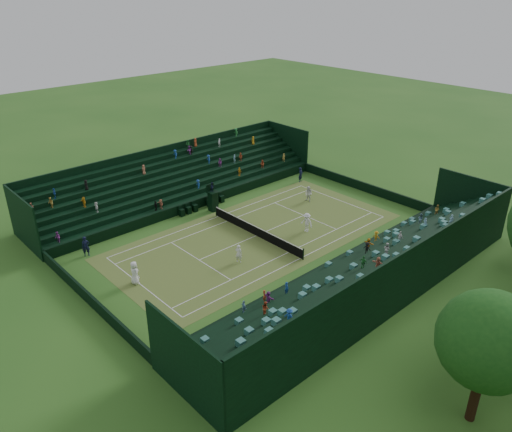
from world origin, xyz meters
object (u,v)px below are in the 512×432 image
object	(u,v)px
player_near_east	(239,254)
player_far_west	(309,194)
player_far_east	(307,222)
player_near_west	(135,273)
umpire_chair	(213,199)
tennis_net	(256,231)

from	to	relation	value
player_near_east	player_far_west	distance (m)	14.19
player_far_east	player_near_west	bearing A→B (deg)	-109.06
player_near_east	player_far_east	bearing A→B (deg)	-117.41
player_near_east	player_far_west	bearing A→B (deg)	-98.88
player_near_east	player_far_west	size ratio (longest dim) A/B	0.97
player_near_west	player_far_east	xyz separation A→B (m)	(2.92, 16.09, -0.03)
player_near_west	player_near_east	bearing A→B (deg)	-110.65
umpire_chair	player_far_west	distance (m)	10.06
player_near_east	umpire_chair	bearing A→B (deg)	-53.89
player_near_west	player_far_east	bearing A→B (deg)	-100.71
tennis_net	player_near_east	bearing A→B (deg)	-59.52
umpire_chair	player_far_east	xyz separation A→B (m)	(9.45, 3.48, -0.39)
umpire_chair	player_near_east	distance (m)	10.56
tennis_net	player_far_east	world-z (taller)	player_far_east
player_far_east	player_near_east	bearing A→B (deg)	-98.86
player_far_east	umpire_chair	bearing A→B (deg)	-168.54
umpire_chair	player_far_east	size ratio (longest dim) A/B	1.66
player_far_east	tennis_net	bearing A→B (deg)	-130.21
umpire_chair	player_near_east	world-z (taller)	umpire_chair
umpire_chair	player_far_east	distance (m)	10.07
tennis_net	player_far_west	bearing A→B (deg)	102.35
umpire_chair	player_near_west	size ratio (longest dim) A/B	1.61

